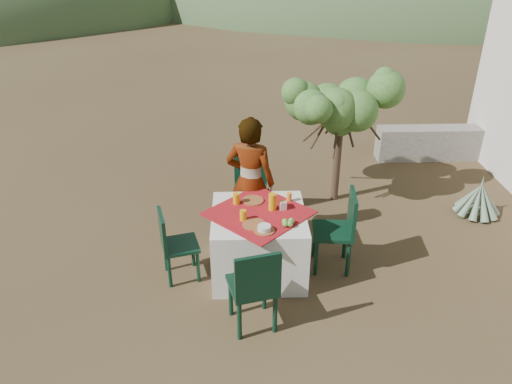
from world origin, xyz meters
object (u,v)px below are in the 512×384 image
juice_pitcher (272,202)px  chair_right (340,227)px  chair_near (255,286)px  table (259,242)px  chair_left (173,242)px  chair_far (250,184)px  agave (478,200)px  shrub_tree (344,111)px  person (250,182)px

juice_pitcher → chair_right: bearing=-1.8°
chair_near → table: bearing=-108.6°
chair_near → juice_pitcher: juice_pitcher is taller
chair_left → juice_pitcher: (1.09, 0.17, 0.39)m
chair_left → table: bearing=-98.6°
chair_far → juice_pitcher: juice_pitcher is taller
chair_right → agave: chair_right is taller
juice_pitcher → agave: bearing=20.9°
agave → juice_pitcher: size_ratio=3.41×
agave → juice_pitcher: juice_pitcher is taller
shrub_tree → juice_pitcher: (-1.06, -1.66, -0.45)m
table → chair_right: bearing=2.4°
chair_left → shrub_tree: (2.15, 1.82, 0.84)m
table → chair_left: size_ratio=1.55×
chair_right → chair_near: bearing=-39.6°
agave → person: bearing=-170.2°
chair_near → person: 1.61m
chair_far → chair_right: bearing=-44.3°
person → agave: size_ratio=2.50×
person → agave: bearing=-152.0°
chair_near → chair_left: size_ratio=1.12×
person → juice_pitcher: person is taller
person → chair_near: bearing=108.1°
chair_far → person: size_ratio=0.57×
chair_left → juice_pitcher: size_ratio=4.38×
juice_pitcher → chair_near: bearing=-102.6°
chair_near → shrub_tree: 3.07m
table → chair_far: 1.17m
chair_left → agave: chair_left is taller
chair_near → chair_left: (-0.86, 0.85, -0.06)m
chair_far → chair_left: chair_far is taller
person → agave: person is taller
table → chair_right: chair_right is taller
table → agave: table is taller
chair_near → juice_pitcher: size_ratio=4.92×
chair_far → agave: chair_far is taller
chair_near → shrub_tree: size_ratio=0.57×
table → chair_near: 0.97m
table → shrub_tree: (1.22, 1.72, 0.93)m
table → juice_pitcher: (0.15, 0.06, 0.48)m
chair_far → person: person is taller
person → juice_pitcher: 0.61m
chair_left → chair_right: bearing=-100.6°
shrub_tree → juice_pitcher: 2.02m
shrub_tree → agave: shrub_tree is taller
table → person: person is taller
chair_left → chair_near: bearing=-149.7°
chair_near → juice_pitcher: bearing=-116.7°
chair_near → chair_right: size_ratio=0.98×
chair_near → person: (-0.00, 1.58, 0.29)m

